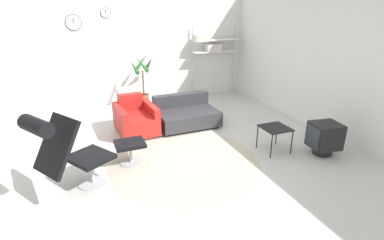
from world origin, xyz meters
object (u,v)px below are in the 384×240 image
(armchair_red, at_px, (136,120))
(ottoman, at_px, (130,148))
(side_table, at_px, (275,130))
(potted_plant, at_px, (143,84))
(shelf_unit, at_px, (212,46))
(couch_low, at_px, (186,115))
(crt_television, at_px, (324,137))
(lounge_chair, at_px, (64,147))

(armchair_red, bearing_deg, ottoman, 70.11)
(armchair_red, height_order, side_table, armchair_red)
(potted_plant, distance_m, shelf_unit, 2.15)
(ottoman, bearing_deg, armchair_red, 73.87)
(couch_low, xyz_separation_m, side_table, (0.99, -1.72, 0.18))
(armchair_red, distance_m, crt_television, 3.49)
(lounge_chair, distance_m, crt_television, 4.08)
(armchair_red, distance_m, side_table, 2.67)
(ottoman, bearing_deg, potted_plant, 72.35)
(lounge_chair, height_order, potted_plant, potted_plant)
(side_table, bearing_deg, ottoman, 168.26)
(crt_television, bearing_deg, lounge_chair, 93.54)
(potted_plant, xyz_separation_m, shelf_unit, (1.98, 0.24, 0.80))
(ottoman, height_order, potted_plant, potted_plant)
(ottoman, bearing_deg, crt_television, -16.36)
(shelf_unit, bearing_deg, lounge_chair, -136.40)
(lounge_chair, height_order, armchair_red, lounge_chair)
(armchair_red, bearing_deg, lounge_chair, 50.48)
(couch_low, relative_size, crt_television, 2.25)
(lounge_chair, xyz_separation_m, armchair_red, (1.26, 1.75, -0.44))
(lounge_chair, xyz_separation_m, shelf_unit, (3.80, 3.61, 0.66))
(ottoman, bearing_deg, shelf_unit, 46.63)
(couch_low, distance_m, side_table, 2.00)
(ottoman, bearing_deg, couch_low, 40.67)
(ottoman, xyz_separation_m, crt_television, (3.13, -0.92, 0.04))
(crt_television, bearing_deg, potted_plant, 39.42)
(lounge_chair, xyz_separation_m, potted_plant, (1.81, 3.37, -0.13))
(side_table, distance_m, potted_plant, 3.65)
(ottoman, bearing_deg, lounge_chair, -148.24)
(couch_low, relative_size, potted_plant, 0.97)
(couch_low, bearing_deg, side_table, 118.98)
(side_table, bearing_deg, crt_television, -30.33)
(ottoman, height_order, side_table, side_table)
(couch_low, bearing_deg, lounge_chair, 36.47)
(crt_television, xyz_separation_m, shelf_unit, (-0.25, 3.96, 1.07))
(crt_television, relative_size, potted_plant, 0.43)
(lounge_chair, bearing_deg, crt_television, 53.31)
(potted_plant, bearing_deg, crt_television, -59.04)
(lounge_chair, height_order, crt_television, lounge_chair)
(side_table, height_order, crt_television, crt_television)
(couch_low, bearing_deg, armchair_red, 1.22)
(lounge_chair, bearing_deg, armchair_red, 112.48)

